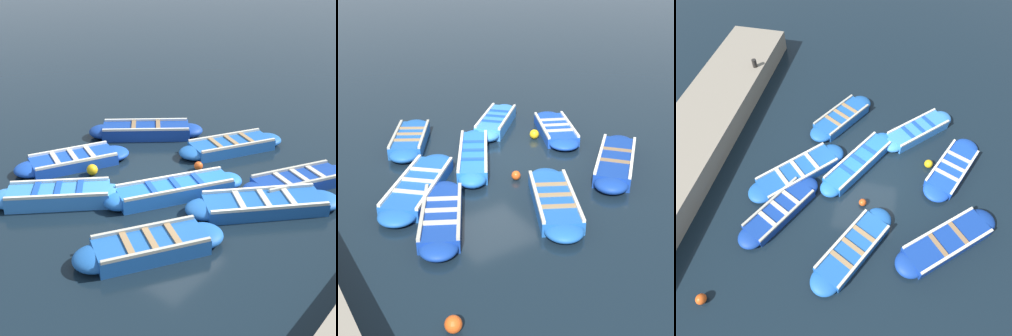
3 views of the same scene
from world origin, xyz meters
TOP-DOWN VIEW (x-y plane):
  - ground_plane at (0.00, 0.00)m, footprint 120.00×120.00m
  - boat_far_corner at (-0.43, 0.23)m, footprint 2.53×3.65m
  - boat_outer_left at (-2.52, -0.62)m, footprint 3.32×3.51m
  - boat_bow_out at (2.99, 0.70)m, footprint 2.28×3.48m
  - boat_stern_in at (-2.65, -2.29)m, footprint 2.32×3.37m
  - boat_tucked at (-1.54, 2.44)m, footprint 2.45×3.31m
  - boat_mid_row at (0.01, -3.13)m, footprint 2.44×3.53m
  - boat_drifting at (1.62, 2.33)m, footprint 2.97×2.97m
  - boat_alongside at (2.86, -2.32)m, footprint 3.44×3.19m
  - buoy_yellow_far at (2.14, 0.74)m, footprint 0.31×0.31m
  - buoy_white_drifting at (0.02, -1.40)m, footprint 0.26×0.26m

SIDE VIEW (x-z plane):
  - ground_plane at x=0.00m, z-range 0.00..0.00m
  - buoy_white_drifting at x=0.02m, z-range 0.00..0.26m
  - buoy_yellow_far at x=2.14m, z-range 0.00..0.31m
  - boat_bow_out at x=2.99m, z-range -0.03..0.35m
  - boat_outer_left at x=-2.52m, z-range -0.03..0.36m
  - boat_stern_in at x=-2.65m, z-range -0.03..0.36m
  - boat_mid_row at x=0.01m, z-range -0.03..0.37m
  - boat_tucked at x=-1.54m, z-range -0.03..0.40m
  - boat_far_corner at x=-0.43m, z-range -0.03..0.41m
  - boat_drifting at x=1.62m, z-range -0.03..0.43m
  - boat_alongside at x=2.86m, z-range -0.03..0.43m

